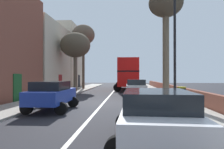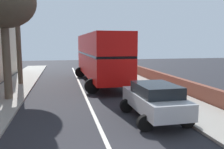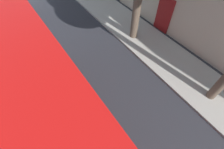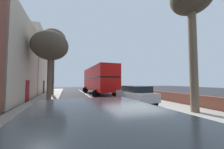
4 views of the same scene
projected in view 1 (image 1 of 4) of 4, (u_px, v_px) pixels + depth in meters
ground_plane at (104, 103)px, 14.42m from camera, size 84.00×84.00×0.00m
road_centre_line at (104, 103)px, 14.42m from camera, size 0.16×54.00×0.01m
sidewalk_left at (38, 101)px, 14.79m from camera, size 2.60×60.00×0.12m
sidewalk_right at (173, 103)px, 14.05m from camera, size 2.60×60.00×0.12m
boundary_wall_right at (195, 97)px, 13.94m from camera, size 0.36×54.00×0.96m
double_decker_bus at (127, 73)px, 28.25m from camera, size 3.74×11.39×4.06m
parked_car_white_right_1 at (156, 114)px, 5.56m from camera, size 2.64×4.39×1.55m
parked_car_silver_right_2 at (136, 87)px, 18.42m from camera, size 2.43×4.11×1.62m
parked_car_blue_left_3 at (52, 94)px, 11.20m from camera, size 2.46×3.99×1.65m
street_tree_left_0 at (75, 46)px, 24.03m from camera, size 3.59×3.59×7.03m
street_tree_left_2 at (83, 36)px, 29.33m from camera, size 3.32×3.32×9.33m
street_tree_right_3 at (166, 8)px, 14.74m from camera, size 2.52×2.52×8.27m
lamppost_right at (175, 42)px, 10.91m from camera, size 0.32×0.32×6.31m
litter_bin_right at (182, 95)px, 13.17m from camera, size 0.55×0.55×1.12m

